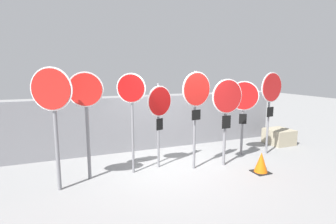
# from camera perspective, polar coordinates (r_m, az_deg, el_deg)

# --- Properties ---
(ground_plane) EXTENTS (40.00, 40.00, 0.00)m
(ground_plane) POSITION_cam_1_polar(r_m,az_deg,el_deg) (7.04, 2.13, -11.87)
(ground_plane) COLOR gray
(fence_back) EXTENTS (8.90, 0.12, 1.70)m
(fence_back) POSITION_cam_1_polar(r_m,az_deg,el_deg) (8.42, -2.81, -2.33)
(fence_back) COLOR slate
(fence_back) RESTS_ON ground
(stop_sign_0) EXTENTS (0.79, 0.43, 2.59)m
(stop_sign_0) POSITION_cam_1_polar(r_m,az_deg,el_deg) (5.73, -23.81, 1.79)
(stop_sign_0) COLOR slate
(stop_sign_0) RESTS_ON ground
(stop_sign_1) EXTENTS (0.78, 0.19, 2.49)m
(stop_sign_1) POSITION_cam_1_polar(r_m,az_deg,el_deg) (6.12, -17.40, 1.88)
(stop_sign_1) COLOR slate
(stop_sign_1) RESTS_ON ground
(stop_sign_2) EXTENTS (0.62, 0.38, 2.45)m
(stop_sign_2) POSITION_cam_1_polar(r_m,az_deg,el_deg) (6.25, -7.95, 2.91)
(stop_sign_2) COLOR slate
(stop_sign_2) RESTS_ON ground
(stop_sign_3) EXTENTS (0.73, 0.31, 2.19)m
(stop_sign_3) POSITION_cam_1_polar(r_m,az_deg,el_deg) (6.61, -1.87, 1.05)
(stop_sign_3) COLOR slate
(stop_sign_3) RESTS_ON ground
(stop_sign_4) EXTENTS (0.85, 0.21, 2.50)m
(stop_sign_4) POSITION_cam_1_polar(r_m,az_deg,el_deg) (6.52, 6.17, 3.07)
(stop_sign_4) COLOR slate
(stop_sign_4) RESTS_ON ground
(stop_sign_5) EXTENTS (0.89, 0.14, 2.30)m
(stop_sign_5) POSITION_cam_1_polar(r_m,az_deg,el_deg) (6.90, 12.67, 1.46)
(stop_sign_5) COLOR slate
(stop_sign_5) RESTS_ON ground
(stop_sign_6) EXTENTS (0.74, 0.46, 2.21)m
(stop_sign_6) POSITION_cam_1_polar(r_m,az_deg,el_deg) (7.91, 16.12, 2.00)
(stop_sign_6) COLOR slate
(stop_sign_6) RESTS_ON ground
(stop_sign_7) EXTENTS (0.87, 0.19, 2.46)m
(stop_sign_7) POSITION_cam_1_polar(r_m,az_deg,el_deg) (8.27, 21.53, 3.64)
(stop_sign_7) COLOR slate
(stop_sign_7) RESTS_ON ground
(traffic_cone_0) EXTENTS (0.40, 0.40, 0.52)m
(traffic_cone_0) POSITION_cam_1_polar(r_m,az_deg,el_deg) (6.99, 19.62, -10.34)
(traffic_cone_0) COLOR black
(traffic_cone_0) RESTS_ON ground
(storage_crate) EXTENTS (0.80, 0.82, 0.51)m
(storage_crate) POSITION_cam_1_polar(r_m,az_deg,el_deg) (9.83, 22.99, -4.94)
(storage_crate) COLOR #9E937A
(storage_crate) RESTS_ON ground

